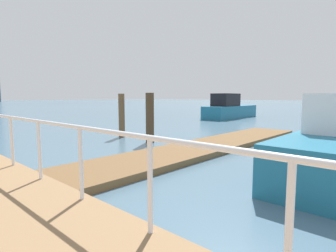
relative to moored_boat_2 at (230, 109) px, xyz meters
The scene contains 6 objects.
ground_plane 16.57m from the moored_boat_2, 167.02° to the left, with size 300.00×300.00×0.00m, color slate.
floating_dock 14.90m from the moored_boat_2, 153.67° to the right, with size 12.56×2.00×0.18m, color brown.
boardwalk_railing 21.39m from the moored_boat_2, 154.29° to the right, with size 0.06×24.49×1.08m.
dock_piling_1 14.23m from the moored_boat_2, 163.34° to the right, with size 0.34×0.34×2.05m, color #473826.
dock_piling_2 13.59m from the moored_boat_2, behind, with size 0.29×0.29×2.03m, color brown.
moored_boat_2 is the anchor object (origin of this frame).
Camera 1 is at (-5.08, 4.26, 1.88)m, focal length 28.66 mm.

